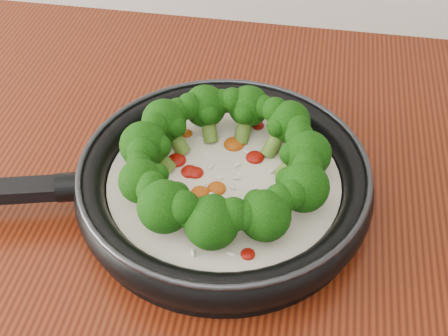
# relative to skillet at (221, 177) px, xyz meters

# --- Properties ---
(skillet) EXTENTS (0.54, 0.40, 0.09)m
(skillet) POSITION_rel_skillet_xyz_m (0.00, 0.00, 0.00)
(skillet) COLOR black
(skillet) RESTS_ON counter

